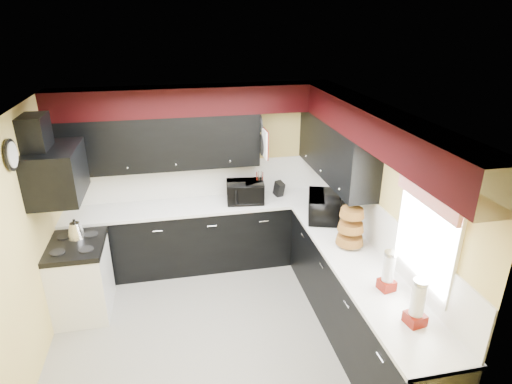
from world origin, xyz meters
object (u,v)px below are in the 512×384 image
toaster_oven (245,192)px  kettle (76,230)px  utensil_crock (260,194)px  microwave (324,207)px  knife_block (279,189)px

toaster_oven → kettle: size_ratio=2.44×
utensil_crock → toaster_oven: bearing=-171.2°
microwave → knife_block: 0.88m
toaster_oven → microwave: size_ratio=0.88×
microwave → knife_block: size_ratio=2.65×
utensil_crock → kettle: utensil_crock is taller
utensil_crock → kettle: 2.39m
toaster_oven → utensil_crock: 0.22m
toaster_oven → knife_block: bearing=17.6°
toaster_oven → utensil_crock: size_ratio=2.80×
toaster_oven → knife_block: (0.50, 0.10, -0.04)m
microwave → utensil_crock: microwave is taller
utensil_crock → knife_block: bearing=13.2°
microwave → knife_block: microwave is taller
toaster_oven → knife_block: size_ratio=2.34×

